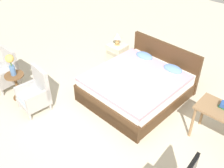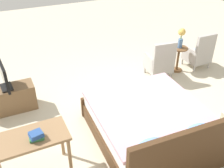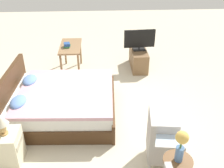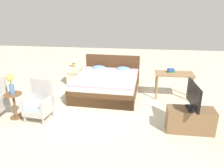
{
  "view_description": "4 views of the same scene",
  "coord_description": "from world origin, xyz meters",
  "px_view_note": "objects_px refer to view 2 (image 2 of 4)",
  "views": [
    {
      "loc": [
        2.67,
        -2.75,
        3.7
      ],
      "look_at": [
        0.04,
        0.16,
        0.78
      ],
      "focal_mm": 42.0,
      "sensor_mm": 36.0,
      "label": 1
    },
    {
      "loc": [
        2.05,
        3.72,
        3.16
      ],
      "look_at": [
        0.29,
        -0.04,
        0.58
      ],
      "focal_mm": 42.0,
      "sensor_mm": 36.0,
      "label": 2
    },
    {
      "loc": [
        -4.26,
        0.22,
        3.23
      ],
      "look_at": [
        0.28,
        -0.04,
        0.56
      ],
      "focal_mm": 42.0,
      "sensor_mm": 36.0,
      "label": 3
    },
    {
      "loc": [
        1.0,
        -5.04,
        2.53
      ],
      "look_at": [
        0.33,
        0.06,
        0.64
      ],
      "focal_mm": 35.0,
      "sensor_mm": 36.0,
      "label": 4
    }
  ],
  "objects_px": {
    "armchair_by_window_left": "(199,54)",
    "bed": "(151,125)",
    "armchair_by_window_right": "(160,63)",
    "tv_flatscreen": "(3,75)",
    "side_table": "(178,56)",
    "flower_vase": "(181,36)",
    "book_stack": "(36,136)",
    "vanity_desk": "(30,143)",
    "tv_stand": "(10,99)"
  },
  "relations": [
    {
      "from": "bed",
      "to": "armchair_by_window_right",
      "type": "bearing_deg",
      "value": -127.65
    },
    {
      "from": "armchair_by_window_left",
      "to": "vanity_desk",
      "type": "relative_size",
      "value": 0.88
    },
    {
      "from": "armchair_by_window_left",
      "to": "armchair_by_window_right",
      "type": "bearing_deg",
      "value": -0.02
    },
    {
      "from": "side_table",
      "to": "flower_vase",
      "type": "xyz_separation_m",
      "value": [
        0.0,
        0.0,
        0.52
      ]
    },
    {
      "from": "tv_stand",
      "to": "flower_vase",
      "type": "bearing_deg",
      "value": 179.18
    },
    {
      "from": "armchair_by_window_right",
      "to": "tv_stand",
      "type": "xyz_separation_m",
      "value": [
        3.35,
        -0.13,
        -0.12
      ]
    },
    {
      "from": "side_table",
      "to": "vanity_desk",
      "type": "height_order",
      "value": "vanity_desk"
    },
    {
      "from": "armchair_by_window_left",
      "to": "flower_vase",
      "type": "relative_size",
      "value": 1.93
    },
    {
      "from": "armchair_by_window_right",
      "to": "flower_vase",
      "type": "xyz_separation_m",
      "value": [
        -0.58,
        -0.08,
        0.53
      ]
    },
    {
      "from": "tv_flatscreen",
      "to": "side_table",
      "type": "bearing_deg",
      "value": 179.18
    },
    {
      "from": "tv_stand",
      "to": "tv_flatscreen",
      "type": "distance_m",
      "value": 0.54
    },
    {
      "from": "armchair_by_window_left",
      "to": "side_table",
      "type": "relative_size",
      "value": 1.5
    },
    {
      "from": "bed",
      "to": "tv_flatscreen",
      "type": "xyz_separation_m",
      "value": [
        2.04,
        -1.84,
        0.5
      ]
    },
    {
      "from": "tv_flatscreen",
      "to": "vanity_desk",
      "type": "relative_size",
      "value": 0.78
    },
    {
      "from": "bed",
      "to": "armchair_by_window_right",
      "type": "height_order",
      "value": "bed"
    },
    {
      "from": "bed",
      "to": "tv_flatscreen",
      "type": "distance_m",
      "value": 2.79
    },
    {
      "from": "flower_vase",
      "to": "vanity_desk",
      "type": "distance_m",
      "value": 4.19
    },
    {
      "from": "bed",
      "to": "tv_stand",
      "type": "distance_m",
      "value": 2.75
    },
    {
      "from": "armchair_by_window_left",
      "to": "armchair_by_window_right",
      "type": "distance_m",
      "value": 1.15
    },
    {
      "from": "armchair_by_window_right",
      "to": "armchair_by_window_left",
      "type": "bearing_deg",
      "value": 179.98
    },
    {
      "from": "tv_stand",
      "to": "book_stack",
      "type": "height_order",
      "value": "book_stack"
    },
    {
      "from": "flower_vase",
      "to": "book_stack",
      "type": "bearing_deg",
      "value": 25.71
    },
    {
      "from": "armchair_by_window_left",
      "to": "vanity_desk",
      "type": "xyz_separation_m",
      "value": [
        4.38,
        1.64,
        0.25
      ]
    },
    {
      "from": "vanity_desk",
      "to": "book_stack",
      "type": "distance_m",
      "value": 0.2
    },
    {
      "from": "bed",
      "to": "armchair_by_window_left",
      "type": "xyz_separation_m",
      "value": [
        -2.47,
        -1.71,
        0.08
      ]
    },
    {
      "from": "armchair_by_window_right",
      "to": "book_stack",
      "type": "relative_size",
      "value": 4.55
    },
    {
      "from": "side_table",
      "to": "vanity_desk",
      "type": "distance_m",
      "value": 4.18
    },
    {
      "from": "armchair_by_window_left",
      "to": "book_stack",
      "type": "height_order",
      "value": "armchair_by_window_left"
    },
    {
      "from": "vanity_desk",
      "to": "armchair_by_window_right",
      "type": "bearing_deg",
      "value": -153.08
    },
    {
      "from": "armchair_by_window_left",
      "to": "vanity_desk",
      "type": "distance_m",
      "value": 4.68
    },
    {
      "from": "armchair_by_window_left",
      "to": "tv_flatscreen",
      "type": "height_order",
      "value": "tv_flatscreen"
    },
    {
      "from": "flower_vase",
      "to": "vanity_desk",
      "type": "bearing_deg",
      "value": 24.26
    },
    {
      "from": "armchair_by_window_right",
      "to": "flower_vase",
      "type": "bearing_deg",
      "value": -172.42
    },
    {
      "from": "flower_vase",
      "to": "vanity_desk",
      "type": "relative_size",
      "value": 0.46
    },
    {
      "from": "bed",
      "to": "flower_vase",
      "type": "bearing_deg",
      "value": -136.73
    },
    {
      "from": "side_table",
      "to": "book_stack",
      "type": "distance_m",
      "value": 4.14
    },
    {
      "from": "side_table",
      "to": "bed",
      "type": "bearing_deg",
      "value": 43.27
    },
    {
      "from": "side_table",
      "to": "vanity_desk",
      "type": "bearing_deg",
      "value": 24.26
    },
    {
      "from": "bed",
      "to": "armchair_by_window_left",
      "type": "height_order",
      "value": "bed"
    },
    {
      "from": "armchair_by_window_right",
      "to": "tv_flatscreen",
      "type": "relative_size",
      "value": 1.14
    },
    {
      "from": "armchair_by_window_left",
      "to": "vanity_desk",
      "type": "bearing_deg",
      "value": 20.51
    },
    {
      "from": "flower_vase",
      "to": "book_stack",
      "type": "distance_m",
      "value": 4.12
    },
    {
      "from": "armchair_by_window_right",
      "to": "side_table",
      "type": "xyz_separation_m",
      "value": [
        -0.58,
        -0.08,
        0.01
      ]
    },
    {
      "from": "book_stack",
      "to": "side_table",
      "type": "bearing_deg",
      "value": -154.29
    },
    {
      "from": "bed",
      "to": "vanity_desk",
      "type": "relative_size",
      "value": 2.02
    },
    {
      "from": "armchair_by_window_left",
      "to": "bed",
      "type": "bearing_deg",
      "value": 34.68
    },
    {
      "from": "armchair_by_window_left",
      "to": "side_table",
      "type": "height_order",
      "value": "armchair_by_window_left"
    },
    {
      "from": "flower_vase",
      "to": "tv_stand",
      "type": "xyz_separation_m",
      "value": [
        3.93,
        -0.06,
        -0.65
      ]
    },
    {
      "from": "armchair_by_window_right",
      "to": "tv_flatscreen",
      "type": "distance_m",
      "value": 3.39
    },
    {
      "from": "flower_vase",
      "to": "tv_flatscreen",
      "type": "xyz_separation_m",
      "value": [
        3.94,
        -0.06,
        -0.11
      ]
    }
  ]
}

